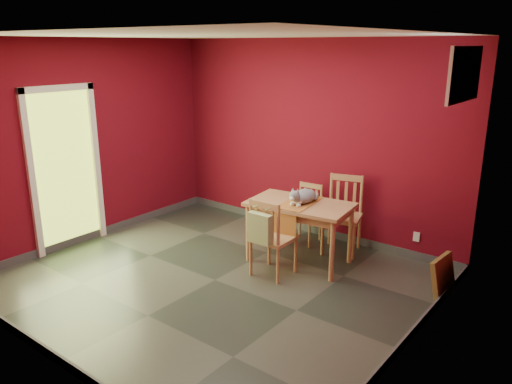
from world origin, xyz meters
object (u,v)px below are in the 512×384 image
Objects in this scene: chair_far_right at (343,214)px; chair_near at (271,237)px; chair_far_left at (306,213)px; tote_bag at (260,228)px; dining_table at (300,210)px; picture_frame at (443,277)px; cat at (304,194)px.

chair_far_right is 1.20m from chair_near.
tote_bag is (0.27, -1.39, 0.25)m from chair_far_left.
chair_far_left is 1.94× the size of tote_bag.
chair_near reaches higher than dining_table.
chair_far_right reaches higher than chair_far_left.
dining_table is at bearing -64.52° from chair_far_left.
tote_bag is 0.89× the size of picture_frame.
tote_bag reaches higher than picture_frame.
chair_far_right is 0.76m from cat.
tote_bag is at bearing -88.87° from chair_near.
chair_near is 0.68m from cat.
chair_near is at bearing -103.59° from cat.
tote_bag is (0.00, -0.22, 0.17)m from chair_near.
chair_near is (0.26, -1.17, 0.08)m from chair_far_left.
chair_far_right is (0.25, 0.65, -0.17)m from dining_table.
chair_near reaches higher than chair_far_left.
dining_table reaches higher than picture_frame.
dining_table is 0.74m from tote_bag.
tote_bag reaches higher than dining_table.
chair_far_right reaches higher than chair_near.
cat is (-0.21, -0.62, 0.38)m from chair_far_right.
dining_table is 0.77m from chair_far_left.
chair_far_left reaches higher than dining_table.
chair_far_left is at bearing 167.19° from picture_frame.
cat is 1.81m from picture_frame.
picture_frame is at bearing 0.89° from cat.
picture_frame is (1.71, 0.19, -0.45)m from dining_table.
chair_near is 2.30× the size of tote_bag.
dining_table is 0.55m from chair_near.
chair_far_right is at bearing 162.56° from picture_frame.
chair_far_left is 2.08m from picture_frame.
dining_table is 0.71m from chair_far_right.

